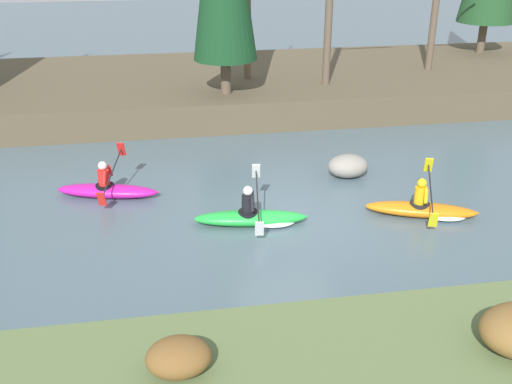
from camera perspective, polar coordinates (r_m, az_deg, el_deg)
ground_plane at (r=14.64m, az=3.05°, el=-2.79°), size 90.00×90.00×0.00m
riverbank_far at (r=24.63m, az=-2.46°, el=10.01°), size 44.00×8.84×1.08m
bare_tree_mid_downstream at (r=25.77m, az=16.76°, el=16.90°), size 3.11×3.07×5.59m
shrub_clump_third at (r=8.95m, az=-7.38°, el=-15.32°), size 0.95×0.79×0.52m
kayaker_lead at (r=15.36m, az=15.86°, el=-1.57°), size 2.75×2.01×1.20m
kayaker_middle at (r=14.39m, az=-0.10°, el=-2.39°), size 2.80×2.07×1.20m
kayaker_trailing at (r=16.28m, az=-13.93°, el=0.26°), size 2.78×2.05×1.20m
boulder_midstream at (r=17.22m, az=8.75°, el=2.47°), size 1.16×0.90×0.65m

